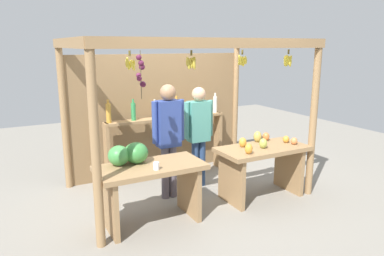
# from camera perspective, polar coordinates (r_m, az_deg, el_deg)

# --- Properties ---
(ground_plane) EXTENTS (12.00, 12.00, 0.00)m
(ground_plane) POSITION_cam_1_polar(r_m,az_deg,el_deg) (5.61, -0.94, -9.65)
(ground_plane) COLOR gray
(ground_plane) RESTS_ON ground
(market_stall) EXTENTS (3.20, 2.04, 2.23)m
(market_stall) POSITION_cam_1_polar(r_m,az_deg,el_deg) (5.63, -3.02, 4.31)
(market_stall) COLOR #99754C
(market_stall) RESTS_ON ground
(fruit_counter_left) EXTENTS (1.29, 0.68, 1.00)m
(fruit_counter_left) POSITION_cam_1_polar(r_m,az_deg,el_deg) (4.46, -7.40, -7.15)
(fruit_counter_left) COLOR #99754C
(fruit_counter_left) RESTS_ON ground
(fruit_counter_right) EXTENTS (1.29, 0.66, 0.91)m
(fruit_counter_right) POSITION_cam_1_polar(r_m,az_deg,el_deg) (5.29, 10.89, -4.84)
(fruit_counter_right) COLOR #99754C
(fruit_counter_right) RESTS_ON ground
(bottle_shelf_unit) EXTENTS (2.05, 0.22, 1.35)m
(bottle_shelf_unit) POSITION_cam_1_polar(r_m,az_deg,el_deg) (5.99, -4.12, -0.16)
(bottle_shelf_unit) COLOR #99754C
(bottle_shelf_unit) RESTS_ON ground
(vendor_man) EXTENTS (0.48, 0.22, 1.63)m
(vendor_man) POSITION_cam_1_polar(r_m,az_deg,el_deg) (5.07, -3.71, -0.49)
(vendor_man) COLOR #564E59
(vendor_man) RESTS_ON ground
(vendor_woman) EXTENTS (0.48, 0.21, 1.54)m
(vendor_woman) POSITION_cam_1_polar(r_m,az_deg,el_deg) (5.50, 1.05, -0.04)
(vendor_woman) COLOR navy
(vendor_woman) RESTS_ON ground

